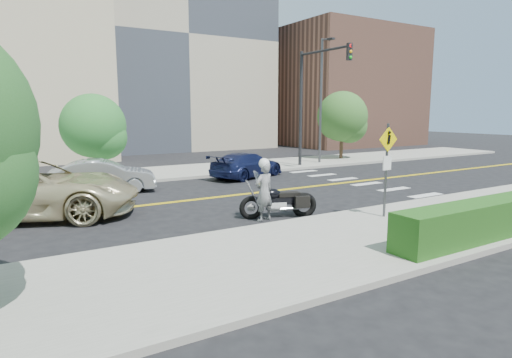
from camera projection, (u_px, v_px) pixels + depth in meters
The scene contains 16 objects.
ground_plane at pixel (189, 200), 17.08m from camera, with size 120.00×120.00×0.00m, color black.
sidewalk_near at pixel (302, 250), 10.71m from camera, with size 60.00×5.00×0.15m, color #9E9B91.
sidewalk_far at pixel (137, 175), 23.42m from camera, with size 60.00×5.00×0.15m, color #9E9B91.
building_mid at pixel (162, 44), 41.60m from camera, with size 18.00×14.00×20.00m, color #A39984.
building_right at pixel (342, 88), 46.29m from camera, with size 14.00×12.00×12.00m, color #8C5947.
hedge at pixel (510, 213), 12.15m from camera, with size 9.00×0.90×1.00m, color #235619.
lamp_post at pixel (321, 102), 28.03m from camera, with size 0.16×0.16×8.00m, color #4C4C51.
traffic_light at pixel (310, 92), 25.73m from camera, with size 0.28×4.50×7.00m.
pedestrian_sign at pixel (387, 161), 13.56m from camera, with size 0.78×0.08×3.00m.
motorcyclist at pixel (264, 190), 13.74m from camera, with size 0.78×0.59×2.05m.
motorcycle at pixel (279, 194), 14.30m from camera, with size 2.58×0.78×1.57m, color black, non-canonical shape.
suv at pixel (29, 189), 14.14m from camera, with size 3.21×6.96×1.94m, color beige.
parked_car_silver at pixel (103, 176), 18.63m from camera, with size 1.54×4.41×1.45m, color #A6A9AE.
parked_car_blue at pixel (247, 165), 22.93m from camera, with size 1.89×4.66×1.35m, color #19204D.
tree_far_a at pixel (93, 126), 21.55m from camera, with size 3.23×3.23×4.41m.
tree_far_b at pixel (342, 117), 30.61m from camera, with size 3.58×3.58×4.96m.
Camera 1 is at (-6.30, -15.73, 3.52)m, focal length 30.00 mm.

